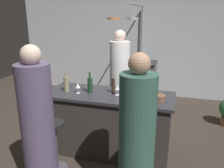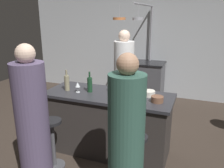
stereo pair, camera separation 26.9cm
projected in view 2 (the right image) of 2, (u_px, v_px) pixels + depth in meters
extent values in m
plane|color=#382D26|center=(108.00, 150.00, 3.51)|extent=(9.00, 9.00, 0.00)
cube|color=#B2B7BC|center=(152.00, 43.00, 5.69)|extent=(6.40, 0.16, 2.60)
cube|color=#332D2B|center=(108.00, 124.00, 3.39)|extent=(1.72, 0.66, 0.86)
cube|color=#2D2D33|center=(108.00, 95.00, 3.26)|extent=(1.80, 0.72, 0.04)
cube|color=#47474C|center=(147.00, 81.00, 5.58)|extent=(0.76, 0.60, 0.86)
cube|color=black|center=(147.00, 63.00, 5.45)|extent=(0.80, 0.64, 0.03)
cylinder|color=white|center=(124.00, 83.00, 4.29)|extent=(0.36, 0.36, 1.51)
sphere|color=beige|center=(124.00, 36.00, 4.04)|extent=(0.21, 0.21, 0.21)
cylinder|color=#4C4C51|center=(135.00, 163.00, 2.66)|extent=(0.06, 0.06, 0.62)
cylinder|color=black|center=(136.00, 138.00, 2.57)|extent=(0.26, 0.26, 0.04)
cylinder|color=#33594C|center=(126.00, 148.00, 2.24)|extent=(0.35, 0.35, 1.46)
sphere|color=tan|center=(128.00, 64.00, 2.01)|extent=(0.20, 0.20, 0.20)
cylinder|color=#4C4C51|center=(55.00, 165.00, 3.14)|extent=(0.28, 0.28, 0.02)
cylinder|color=#4C4C51|center=(53.00, 144.00, 3.05)|extent=(0.06, 0.06, 0.62)
cylinder|color=black|center=(51.00, 122.00, 2.95)|extent=(0.26, 0.26, 0.04)
cylinder|color=#594C6B|center=(33.00, 129.00, 2.58)|extent=(0.36, 0.36, 1.49)
sphere|color=beige|center=(25.00, 54.00, 2.34)|extent=(0.20, 0.20, 0.20)
cylinder|color=gray|center=(150.00, 53.00, 5.62)|extent=(0.04, 0.04, 2.15)
cylinder|color=gray|center=(144.00, 5.00, 4.62)|extent=(0.04, 1.55, 0.04)
cylinder|color=#B26638|center=(119.00, 19.00, 4.23)|extent=(0.23, 0.23, 0.04)
cylinder|color=gray|center=(120.00, 11.00, 4.20)|extent=(0.01, 0.01, 0.26)
cylinder|color=gray|center=(138.00, 19.00, 4.12)|extent=(0.20, 0.20, 0.04)
cylinder|color=gray|center=(138.00, 11.00, 4.08)|extent=(0.01, 0.01, 0.26)
cylinder|color=#382319|center=(113.00, 86.00, 3.26)|extent=(0.05, 0.05, 0.21)
cylinder|color=#B78C8E|center=(138.00, 95.00, 2.85)|extent=(0.07, 0.07, 0.24)
cylinder|color=#B78C8E|center=(138.00, 82.00, 2.80)|extent=(0.03, 0.03, 0.08)
cylinder|color=gray|center=(67.00, 83.00, 3.37)|extent=(0.07, 0.07, 0.22)
cylinder|color=gray|center=(66.00, 73.00, 3.33)|extent=(0.03, 0.03, 0.08)
cylinder|color=#143319|center=(133.00, 89.00, 3.09)|extent=(0.07, 0.07, 0.24)
cylinder|color=#143319|center=(133.00, 77.00, 3.04)|extent=(0.03, 0.03, 0.08)
cylinder|color=#193D23|center=(90.00, 85.00, 3.31)|extent=(0.07, 0.07, 0.21)
cylinder|color=#193D23|center=(90.00, 75.00, 3.26)|extent=(0.03, 0.03, 0.08)
cylinder|color=silver|center=(78.00, 92.00, 3.32)|extent=(0.06, 0.06, 0.01)
cylinder|color=silver|center=(78.00, 89.00, 3.30)|extent=(0.01, 0.01, 0.07)
cone|color=silver|center=(78.00, 85.00, 3.28)|extent=(0.07, 0.07, 0.06)
cylinder|color=silver|center=(116.00, 95.00, 3.19)|extent=(0.06, 0.06, 0.01)
cylinder|color=silver|center=(116.00, 92.00, 3.18)|extent=(0.01, 0.01, 0.07)
cone|color=silver|center=(116.00, 87.00, 3.16)|extent=(0.07, 0.07, 0.06)
cylinder|color=silver|center=(149.00, 93.00, 3.16)|extent=(0.17, 0.17, 0.07)
cylinder|color=#B7B7BC|center=(136.00, 90.00, 3.32)|extent=(0.22, 0.22, 0.07)
cylinder|color=brown|center=(157.00, 99.00, 2.93)|extent=(0.16, 0.16, 0.08)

